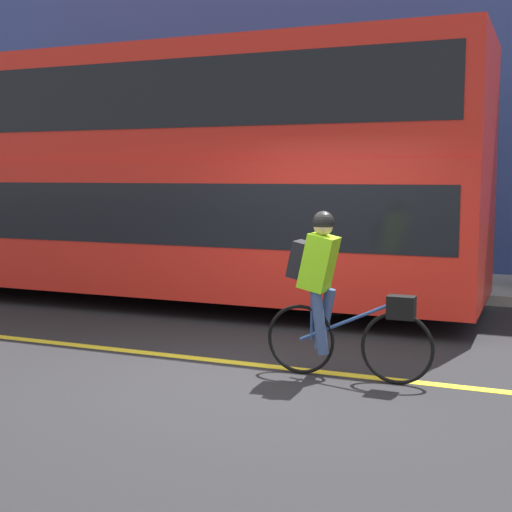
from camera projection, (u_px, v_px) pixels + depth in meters
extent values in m
plane|color=#232326|center=(260.00, 373.00, 7.19)|extent=(80.00, 80.00, 0.00)
cube|color=yellow|center=(270.00, 366.00, 7.44)|extent=(50.00, 0.14, 0.01)
cube|color=gray|center=(387.00, 282.00, 12.72)|extent=(60.00, 2.51, 0.16)
cube|color=#33478C|center=(407.00, 41.00, 13.50)|extent=(60.00, 0.30, 9.02)
cylinder|color=black|center=(334.00, 283.00, 10.18)|extent=(0.92, 0.30, 0.92)
cube|color=red|center=(131.00, 223.00, 11.37)|extent=(10.89, 2.52, 1.91)
cube|color=black|center=(131.00, 208.00, 11.35)|extent=(10.45, 2.54, 0.84)
cube|color=red|center=(129.00, 111.00, 11.17)|extent=(10.89, 2.42, 1.62)
cube|color=black|center=(128.00, 105.00, 11.16)|extent=(10.45, 2.44, 0.90)
torus|color=black|center=(397.00, 348.00, 6.78)|extent=(0.71, 0.04, 0.71)
torus|color=black|center=(301.00, 339.00, 7.14)|extent=(0.71, 0.04, 0.71)
cylinder|color=#2D4C8C|center=(348.00, 321.00, 6.93)|extent=(0.98, 0.03, 0.48)
cylinder|color=#2D4C8C|center=(312.00, 315.00, 7.07)|extent=(0.03, 0.03, 0.52)
cube|color=black|center=(401.00, 307.00, 6.72)|extent=(0.26, 0.16, 0.22)
cube|color=#8CE019|center=(319.00, 262.00, 6.98)|extent=(0.37, 0.32, 0.58)
cube|color=black|center=(300.00, 259.00, 7.06)|extent=(0.21, 0.26, 0.38)
cylinder|color=#384C7A|center=(325.00, 319.00, 7.12)|extent=(0.22, 0.11, 0.63)
cylinder|color=#384C7A|center=(319.00, 323.00, 6.95)|extent=(0.20, 0.11, 0.63)
sphere|color=tan|center=(323.00, 226.00, 6.93)|extent=(0.19, 0.19, 0.19)
sphere|color=black|center=(323.00, 222.00, 6.92)|extent=(0.21, 0.21, 0.21)
cylinder|color=#59595B|center=(308.00, 213.00, 13.01)|extent=(0.07, 0.07, 2.29)
cube|color=#1959B2|center=(308.00, 162.00, 12.86)|extent=(0.36, 0.02, 0.36)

